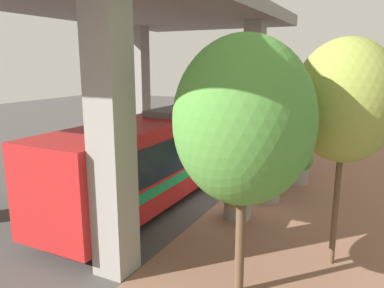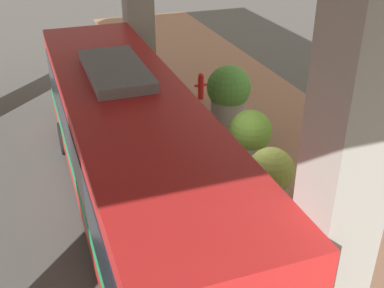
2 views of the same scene
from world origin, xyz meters
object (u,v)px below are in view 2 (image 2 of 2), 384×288
bus (131,148)px  planter_back (270,175)px  planter_front (250,136)px  fire_hydrant (201,86)px  planter_middle (229,93)px

bus → planter_back: size_ratio=7.82×
bus → planter_front: bus is taller
fire_hydrant → planter_back: size_ratio=0.69×
bus → planter_front: 4.35m
bus → planter_front: bearing=-158.3°
planter_front → fire_hydrant: bearing=-93.4°
bus → fire_hydrant: size_ratio=11.33×
bus → planter_middle: size_ratio=6.10×
planter_front → planter_middle: 2.97m
bus → planter_middle: bus is taller
planter_front → planter_middle: bearing=-101.0°
planter_front → planter_back: bearing=78.3°
fire_hydrant → planter_back: (0.72, 7.03, 0.24)m
planter_middle → planter_back: (1.00, 5.01, -0.22)m
bus → fire_hydrant: bearing=-122.9°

